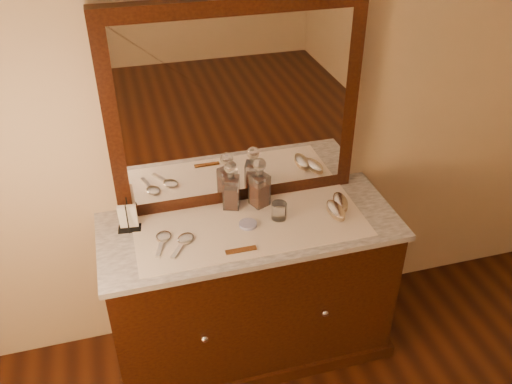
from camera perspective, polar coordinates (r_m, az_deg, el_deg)
The scene contains 18 objects.
dresser_cabinet at distance 2.88m, azimuth -0.55°, elevation -10.41°, with size 1.40×0.55×0.82m, color black.
dresser_plinth at distance 3.15m, azimuth -0.51°, elevation -15.25°, with size 1.46×0.59×0.08m, color black.
knob_left at distance 2.62m, azimuth -5.42°, elevation -15.14°, with size 0.04×0.04×0.04m, color silver.
knob_right at distance 2.74m, azimuth 7.28°, elevation -12.53°, with size 0.04×0.04×0.04m, color silver.
marble_top at distance 2.60m, azimuth -0.60°, elevation -3.68°, with size 1.44×0.59×0.03m, color white.
mirror_frame at distance 2.54m, azimuth -2.13°, elevation 8.88°, with size 1.20×0.08×1.00m, color black.
mirror_glass at distance 2.51m, azimuth -1.94°, elevation 8.56°, with size 1.06×0.01×0.86m, color white.
lace_runner at distance 2.58m, azimuth -0.48°, elevation -3.64°, with size 1.10×0.45×0.00m, color silver.
pin_dish at distance 2.58m, azimuth -0.85°, elevation -3.42°, with size 0.09×0.09×0.01m, color white.
comb at distance 2.43m, azimuth -1.59°, elevation -6.13°, with size 0.14×0.03×0.01m, color brown.
napkin_rack at distance 2.60m, azimuth -13.32°, elevation -2.70°, with size 0.11×0.08×0.16m.
decanter_left at distance 2.66m, azimuth -2.62°, elevation 0.25°, with size 0.10×0.10×0.26m.
decanter_right at distance 2.67m, azimuth 0.38°, elevation 0.51°, with size 0.10×0.10×0.26m.
brush_near at distance 2.67m, azimuth 8.40°, elevation -1.94°, with size 0.07×0.16×0.04m.
brush_far at distance 2.73m, azimuth 8.87°, elevation -1.09°, with size 0.10×0.17×0.04m.
hand_mirror_outer at distance 2.53m, azimuth -9.80°, elevation -4.88°, with size 0.10×0.19×0.02m.
hand_mirror_inner at distance 2.50m, azimuth -7.57°, elevation -5.10°, with size 0.14×0.18×0.02m.
tumblers at distance 2.61m, azimuth 2.45°, elevation -1.99°, with size 0.08×0.08×0.08m.
Camera 1 is at (-0.53, -0.05, 2.41)m, focal length 37.95 mm.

